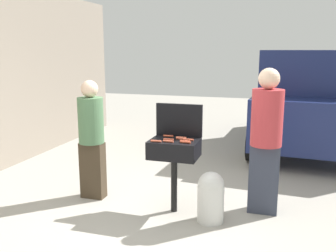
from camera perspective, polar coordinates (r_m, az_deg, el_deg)
The scene contains 16 objects.
ground_plane at distance 4.71m, azimuth -2.55°, elevation -13.90°, with size 24.00×24.00×0.00m, color #9E998E.
bbq_grill at distance 4.62m, azimuth 0.96°, elevation -3.91°, with size 0.60×0.44×0.93m.
grill_lid_open at distance 4.75m, azimuth 1.71°, elevation 0.90°, with size 0.60×0.05×0.42m, color black.
hot_dog_0 at distance 4.75m, azimuth 0.05°, elevation -1.54°, with size 0.03×0.03×0.13m, color #AD4228.
hot_dog_1 at distance 4.62m, azimuth 2.00°, elevation -1.92°, with size 0.03×0.03×0.13m, color #C6593D.
hot_dog_2 at distance 4.48m, azimuth 2.65°, elevation -2.33°, with size 0.03×0.03×0.13m, color #B74C33.
hot_dog_3 at distance 4.43m, azimuth 2.68°, elevation -2.50°, with size 0.03×0.03×0.13m, color #AD4228.
hot_dog_4 at distance 4.66m, azimuth 2.05°, elevation -1.80°, with size 0.03×0.03×0.13m, color #C6593D.
hot_dog_5 at distance 4.48m, azimuth -1.86°, elevation -2.33°, with size 0.03×0.03×0.13m, color #C6593D.
hot_dog_6 at distance 4.56m, azimuth 0.10°, elevation -2.08°, with size 0.03×0.03×0.13m, color #B74C33.
hot_dog_7 at distance 4.56m, azimuth 3.13°, elevation -2.10°, with size 0.03×0.03×0.13m, color #B74C33.
hot_dog_8 at distance 4.48m, azimuth 0.05°, elevation -2.35°, with size 0.03×0.03×0.13m, color #C6593D.
propane_tank at distance 4.53m, azimuth 6.57°, elevation -10.58°, with size 0.32×0.32×0.62m.
person_left at distance 5.16m, azimuth -11.64°, elevation -1.42°, with size 0.34×0.34×1.63m.
person_right at distance 4.71m, azimuth 14.77°, elevation -1.54°, with size 0.38×0.38×1.82m.
parked_minivan at distance 8.32m, azimuth 20.75°, elevation 3.94°, with size 2.24×4.51×2.02m.
Camera 1 is at (1.44, -4.00, 2.03)m, focal length 39.82 mm.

